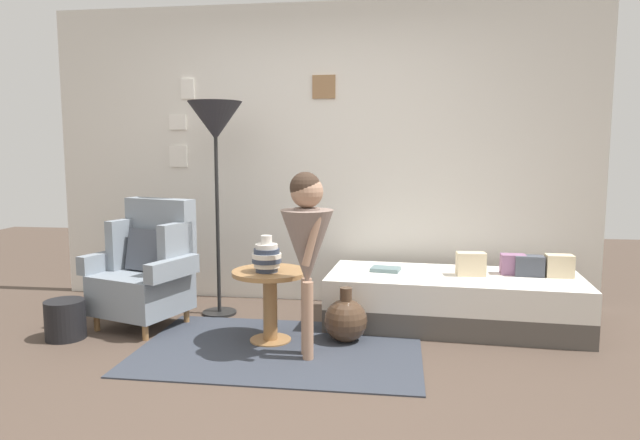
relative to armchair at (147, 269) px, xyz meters
The scene contains 16 objects.
ground_plane 1.63m from the armchair, 40.14° to the right, with size 12.00×12.00×0.00m, color #4C3D33.
gallery_wall 1.75m from the armchair, 37.92° to the left, with size 4.80×0.12×2.60m.
rug 1.28m from the armchair, 20.15° to the right, with size 1.90×1.26×0.01m, color #333842.
armchair is the anchor object (origin of this frame).
daybed 2.37m from the armchair, ahead, with size 1.95×0.91×0.40m.
pillow_head 3.13m from the armchair, ahead, with size 0.20×0.12×0.17m, color beige.
pillow_mid 2.92m from the armchair, ahead, with size 0.21×0.12×0.15m, color #474C56.
pillow_back 2.81m from the armchair, ahead, with size 0.18×0.12×0.15m, color gray.
pillow_extra 2.48m from the armchair, ahead, with size 0.21×0.12×0.18m, color beige.
side_table 1.06m from the armchair, 14.40° to the right, with size 0.53×0.53×0.51m.
vase_striped 1.08m from the armchair, 16.66° to the right, with size 0.20×0.20×0.25m.
floor_lamp 1.22m from the armchair, 37.83° to the left, with size 0.43×0.43×1.73m.
person_child 1.48m from the armchair, 21.72° to the right, with size 0.34×0.34×1.21m.
book_on_daybed 1.85m from the armchair, 11.12° to the left, with size 0.22×0.16×0.03m, color slate.
demijohn_near 1.59m from the armchair, ahead, with size 0.31×0.31×0.39m.
magazine_basket 0.67m from the armchair, 137.86° to the right, with size 0.28×0.28×0.28m, color black.
Camera 1 is at (0.72, -3.05, 1.35)m, focal length 31.91 mm.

